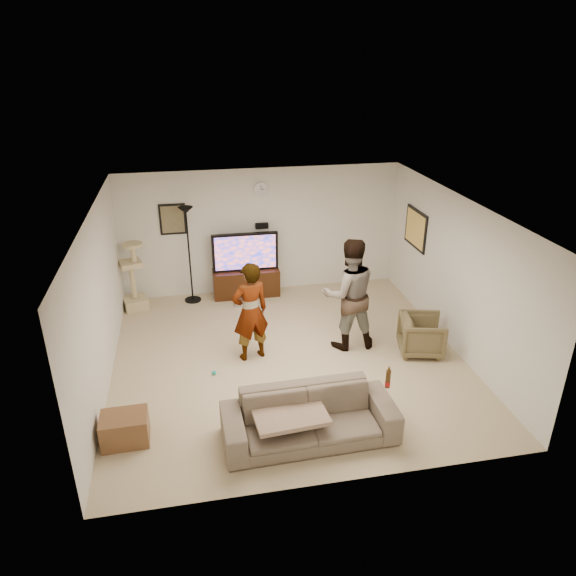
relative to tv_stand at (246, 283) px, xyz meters
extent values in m
cube|color=tan|center=(0.37, -2.50, -0.28)|extent=(5.50, 5.50, 0.02)
cube|color=silver|center=(0.37, -2.50, 2.24)|extent=(5.50, 5.50, 0.02)
cube|color=white|center=(0.37, 0.25, 0.98)|extent=(5.50, 0.04, 2.50)
cube|color=white|center=(0.37, -5.25, 0.98)|extent=(5.50, 0.04, 2.50)
cube|color=white|center=(-2.38, -2.50, 0.98)|extent=(0.04, 5.50, 2.50)
cube|color=white|center=(3.12, -2.50, 0.98)|extent=(0.04, 5.50, 2.50)
cylinder|color=white|center=(0.37, 0.22, 1.83)|extent=(0.26, 0.04, 0.26)
cube|color=black|center=(0.37, 0.19, 1.11)|extent=(0.25, 0.10, 0.10)
cube|color=brown|center=(-1.33, 0.23, 1.33)|extent=(0.42, 0.03, 0.52)
cube|color=#F6BB56|center=(3.10, -0.90, 1.23)|extent=(0.03, 0.78, 0.62)
cube|color=black|center=(0.00, 0.00, 0.00)|extent=(1.31, 0.45, 0.54)
cube|color=#B8B7C3|center=(-0.09, -0.40, -0.24)|extent=(0.40, 0.30, 0.07)
cube|color=black|center=(0.00, 0.00, 0.66)|extent=(1.29, 0.08, 0.77)
cube|color=#FB6331|center=(0.00, -0.04, 0.66)|extent=(1.19, 0.01, 0.67)
cylinder|color=black|center=(-1.08, -0.05, 0.68)|extent=(0.32, 0.32, 1.90)
cube|color=#C4B385|center=(-2.16, -0.16, 0.39)|extent=(0.53, 0.53, 1.33)
imported|color=#B5B5B8|center=(-0.20, -2.36, 0.55)|extent=(0.68, 0.54, 1.64)
imported|color=navy|center=(1.41, -2.29, 0.67)|extent=(0.92, 0.72, 1.89)
imported|color=#695B4D|center=(0.27, -4.44, 0.05)|extent=(2.21, 0.91, 0.64)
cube|color=tan|center=(0.00, -4.44, 0.16)|extent=(0.95, 0.77, 0.06)
cylinder|color=#462C10|center=(1.28, -4.44, 0.49)|extent=(0.06, 0.06, 0.25)
imported|color=brown|center=(2.53, -2.74, 0.04)|extent=(0.83, 0.82, 0.63)
cube|color=brown|center=(-2.03, -4.06, -0.08)|extent=(0.59, 0.45, 0.39)
sphere|color=#16A69A|center=(-0.84, -2.76, -0.24)|extent=(0.07, 0.07, 0.07)
camera|label=1|loc=(-1.03, -9.70, 4.30)|focal=33.07mm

